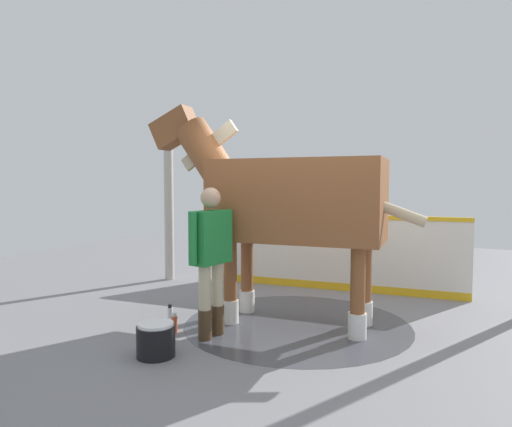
# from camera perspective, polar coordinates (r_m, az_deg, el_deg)

# --- Properties ---
(ground_plane) EXTENTS (16.00, 16.00, 0.02)m
(ground_plane) POSITION_cam_1_polar(r_m,az_deg,el_deg) (5.58, 7.42, -13.89)
(ground_plane) COLOR gray
(wet_patch) EXTENTS (2.69, 2.69, 0.00)m
(wet_patch) POSITION_cam_1_polar(r_m,az_deg,el_deg) (5.61, 5.15, -13.63)
(wet_patch) COLOR #42444C
(wet_patch) RESTS_ON ground
(barrier_wall) EXTENTS (0.36, 4.07, 1.20)m
(barrier_wall) POSITION_cam_1_polar(r_m,az_deg,el_deg) (7.30, 9.41, -5.13)
(barrier_wall) COLOR silver
(barrier_wall) RESTS_ON ground
(roof_post_near) EXTENTS (0.16, 0.16, 2.82)m
(roof_post_near) POSITION_cam_1_polar(r_m,az_deg,el_deg) (8.03, -10.91, 1.78)
(roof_post_near) COLOR #B7B2A8
(roof_post_near) RESTS_ON ground
(horse) EXTENTS (1.08, 3.43, 2.68)m
(horse) POSITION_cam_1_polar(r_m,az_deg,el_deg) (5.40, 3.89, 1.63)
(horse) COLOR brown
(horse) RESTS_ON ground
(handler) EXTENTS (0.66, 0.30, 1.64)m
(handler) POSITION_cam_1_polar(r_m,az_deg,el_deg) (4.96, -5.68, -4.81)
(handler) COLOR #47331E
(handler) RESTS_ON ground
(wash_bucket) EXTENTS (0.37, 0.37, 0.33)m
(wash_bucket) POSITION_cam_1_polar(r_m,az_deg,el_deg) (4.67, -12.48, -15.24)
(wash_bucket) COLOR black
(wash_bucket) RESTS_ON ground
(bottle_shampoo) EXTENTS (0.06, 0.06, 0.24)m
(bottle_shampoo) POSITION_cam_1_polar(r_m,az_deg,el_deg) (5.64, -10.76, -12.44)
(bottle_shampoo) COLOR white
(bottle_shampoo) RESTS_ON ground
(bottle_spray) EXTENTS (0.07, 0.07, 0.22)m
(bottle_spray) POSITION_cam_1_polar(r_m,az_deg,el_deg) (5.35, -10.22, -13.44)
(bottle_spray) COLOR #CC5933
(bottle_spray) RESTS_ON ground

